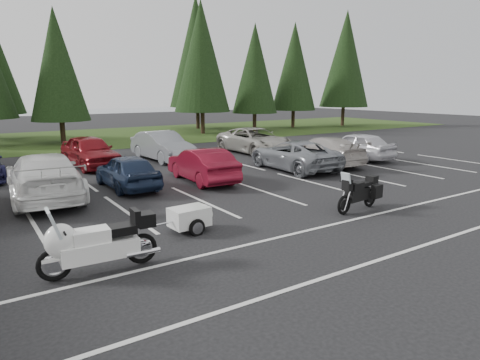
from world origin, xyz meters
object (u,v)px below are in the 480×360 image
car_near_5 (202,165)px  car_far_4 (255,141)px  car_near_8 (356,146)px  car_far_3 (162,146)px  car_near_7 (323,151)px  touring_motorcycle (99,238)px  car_near_3 (45,177)px  adventure_motorcycle (358,190)px  cargo_trailer (189,219)px  car_far_2 (90,151)px  car_near_6 (294,155)px  car_near_4 (127,171)px

car_near_5 → car_far_4: 8.77m
car_near_8 → car_far_3: car_far_3 is taller
car_near_7 → car_far_4: car_far_4 is taller
touring_motorcycle → car_near_3: bearing=91.9°
car_near_7 → car_far_4: size_ratio=0.90×
car_near_7 → car_far_3: (-6.50, 5.95, 0.07)m
car_near_5 → car_near_3: bearing=0.1°
car_near_3 → car_near_5: bearing=-179.0°
car_near_5 → adventure_motorcycle: size_ratio=1.93×
car_near_5 → cargo_trailer: car_near_5 is taller
car_near_8 → cargo_trailer: bearing=21.4°
car_far_3 → car_far_2: bearing=175.5°
car_near_6 → car_near_7: bearing=-171.8°
car_near_6 → touring_motorcycle: size_ratio=1.86×
car_near_3 → car_near_7: bearing=-176.4°
car_near_7 → car_near_8: bearing=-169.1°
car_near_6 → car_far_4: car_far_4 is taller
car_near_6 → car_far_4: (1.64, 5.62, 0.06)m
car_near_4 → cargo_trailer: car_near_4 is taller
car_near_3 → cargo_trailer: bearing=118.2°
car_near_6 → adventure_motorcycle: car_near_6 is taller
car_near_3 → car_near_6: (11.29, -0.37, -0.11)m
adventure_motorcycle → car_near_4: bearing=118.4°
car_near_7 → car_near_8: (2.86, 0.33, 0.04)m
touring_motorcycle → car_far_3: bearing=64.6°
car_near_3 → car_near_5: car_near_3 is taller
car_near_6 → adventure_motorcycle: 7.46m
car_near_4 → car_far_4: (9.88, 5.12, 0.09)m
car_far_2 → adventure_motorcycle: car_far_2 is taller
car_far_3 → adventure_motorcycle: car_far_3 is taller
car_near_3 → car_near_7: 13.50m
car_far_4 → car_near_6: bearing=-107.4°
car_far_3 → car_near_8: bearing=-35.3°
car_far_4 → adventure_motorcycle: 13.28m
car_far_4 → adventure_motorcycle: bearing=-112.0°
car_near_7 → car_far_4: (-0.57, 5.40, 0.05)m
car_near_5 → touring_motorcycle: bearing=51.5°
car_near_3 → touring_motorcycle: (-0.14, -7.42, -0.06)m
car_far_2 → touring_motorcycle: bearing=-108.6°
car_far_2 → touring_motorcycle: car_far_2 is taller
car_near_6 → car_far_4: bearing=-103.7°
car_near_5 → car_far_4: (6.75, 5.60, 0.06)m
car_near_7 → car_near_3: bearing=3.7°
car_near_6 → car_far_3: (-4.29, 6.16, 0.08)m
car_far_3 → car_far_4: car_far_3 is taller
car_near_3 → car_near_4: size_ratio=1.42×
car_near_4 → touring_motorcycle: bearing=66.3°
car_near_3 → car_far_2: car_near_3 is taller
car_far_4 → adventure_motorcycle: car_far_4 is taller
car_near_4 → car_far_3: 6.91m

